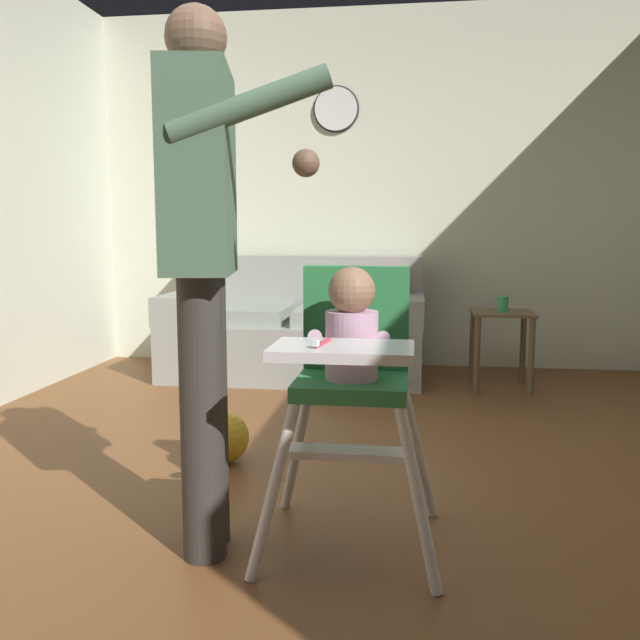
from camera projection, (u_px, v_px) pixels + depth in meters
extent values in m
cube|color=brown|center=(328.00, 517.00, 2.63)|extent=(5.88, 7.24, 0.10)
cube|color=silver|center=(374.00, 191.00, 5.24)|extent=(5.08, 0.06, 2.71)
cube|color=gray|center=(294.00, 349.00, 4.89)|extent=(1.82, 0.84, 0.40)
cube|color=gray|center=(301.00, 286.00, 5.16)|extent=(1.82, 0.22, 0.46)
cube|color=gray|center=(184.00, 306.00, 4.96)|extent=(0.20, 0.84, 0.20)
cube|color=gray|center=(409.00, 310.00, 4.74)|extent=(0.20, 0.84, 0.20)
cube|color=gray|center=(240.00, 314.00, 4.86)|extent=(0.70, 0.60, 0.11)
cube|color=gray|center=(346.00, 316.00, 4.76)|extent=(0.70, 0.60, 0.11)
cube|color=#B24238|center=(381.00, 293.00, 4.95)|extent=(0.35, 0.18, 0.34)
cylinder|color=white|center=(273.00, 491.00, 2.07)|extent=(0.17, 0.17, 0.54)
cylinder|color=white|center=(418.00, 499.00, 2.01)|extent=(0.17, 0.17, 0.54)
cylinder|color=white|center=(298.00, 446.00, 2.50)|extent=(0.17, 0.17, 0.54)
cylinder|color=white|center=(418.00, 451.00, 2.44)|extent=(0.17, 0.17, 0.54)
cube|color=#308548|center=(352.00, 385.00, 2.22)|extent=(0.36, 0.36, 0.05)
cube|color=#308548|center=(356.00, 318.00, 2.34)|extent=(0.36, 0.07, 0.36)
cube|color=white|center=(343.00, 351.00, 1.91)|extent=(0.40, 0.26, 0.03)
cube|color=white|center=(348.00, 453.00, 2.14)|extent=(0.40, 0.10, 0.02)
cylinder|color=#D7A6C4|center=(352.00, 345.00, 2.18)|extent=(0.17, 0.17, 0.22)
sphere|color=#997051|center=(352.00, 290.00, 2.15)|extent=(0.15, 0.15, 0.15)
cylinder|color=#D7A6C4|center=(318.00, 343.00, 2.15)|extent=(0.04, 0.14, 0.10)
cylinder|color=#D7A6C4|center=(384.00, 345.00, 2.13)|extent=(0.04, 0.14, 0.10)
cylinder|color=#CC384C|center=(323.00, 343.00, 1.92)|extent=(0.04, 0.13, 0.01)
cube|color=white|center=(316.00, 343.00, 1.86)|extent=(0.02, 0.03, 0.02)
cylinder|color=#36322F|center=(202.00, 419.00, 2.15)|extent=(0.14, 0.14, 0.92)
cylinder|color=#36322F|center=(207.00, 409.00, 2.27)|extent=(0.14, 0.14, 0.92)
cube|color=#4C6C54|center=(199.00, 173.00, 2.11)|extent=(0.27, 0.43, 0.63)
sphere|color=brown|center=(196.00, 37.00, 2.05)|extent=(0.19, 0.19, 0.19)
cylinder|color=#4C6C54|center=(249.00, 105.00, 1.91)|extent=(0.48, 0.16, 0.23)
sphere|color=brown|center=(305.00, 163.00, 1.94)|extent=(0.08, 0.08, 0.08)
cylinder|color=#4C6C54|center=(208.00, 179.00, 2.34)|extent=(0.07, 0.07, 0.56)
sphere|color=gold|center=(224.00, 438.00, 3.09)|extent=(0.23, 0.23, 0.23)
cube|color=brown|center=(502.00, 313.00, 4.48)|extent=(0.40, 0.40, 0.02)
cylinder|color=brown|center=(477.00, 356.00, 4.37)|extent=(0.04, 0.04, 0.50)
cylinder|color=brown|center=(531.00, 357.00, 4.33)|extent=(0.04, 0.04, 0.50)
cylinder|color=brown|center=(472.00, 347.00, 4.71)|extent=(0.04, 0.04, 0.50)
cylinder|color=brown|center=(523.00, 348.00, 4.66)|extent=(0.04, 0.04, 0.50)
cylinder|color=green|center=(503.00, 304.00, 4.48)|extent=(0.07, 0.07, 0.10)
cylinder|color=white|center=(336.00, 109.00, 5.15)|extent=(0.32, 0.03, 0.32)
cylinder|color=black|center=(336.00, 109.00, 5.16)|extent=(0.35, 0.02, 0.35)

